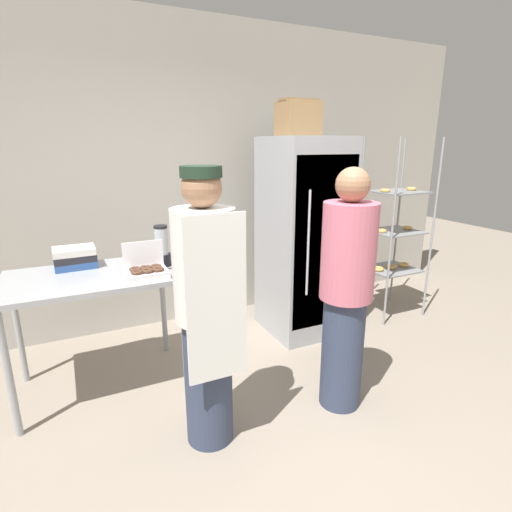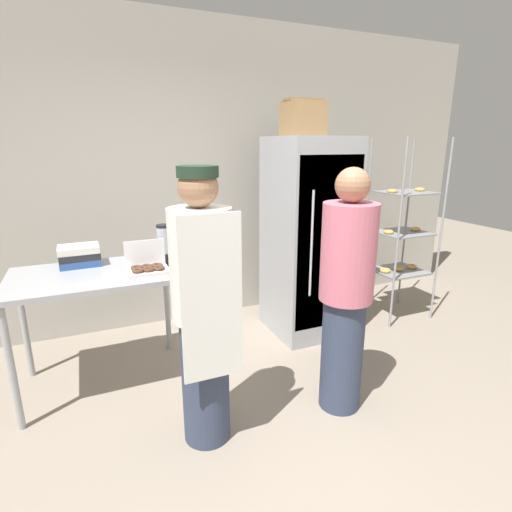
{
  "view_description": "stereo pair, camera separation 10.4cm",
  "coord_description": "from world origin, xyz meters",
  "views": [
    {
      "loc": [
        -1.2,
        -1.57,
        1.76
      ],
      "look_at": [
        -0.08,
        0.76,
        1.03
      ],
      "focal_mm": 28.0,
      "sensor_mm": 36.0,
      "label": 1
    },
    {
      "loc": [
        -1.1,
        -1.61,
        1.76
      ],
      "look_at": [
        -0.08,
        0.76,
        1.03
      ],
      "focal_mm": 28.0,
      "sensor_mm": 36.0,
      "label": 2
    }
  ],
  "objects": [
    {
      "name": "prep_counter",
      "position": [
        -1.08,
        1.31,
        0.79
      ],
      "size": [
        1.16,
        0.75,
        0.88
      ],
      "color": "#9EA0A5",
      "rests_on": "ground_plane"
    },
    {
      "name": "ground_plane",
      "position": [
        0.0,
        0.0,
        0.0
      ],
      "size": [
        14.0,
        14.0,
        0.0
      ],
      "primitive_type": "plane",
      "color": "gray"
    },
    {
      "name": "refrigerator",
      "position": [
        0.77,
        1.51,
        0.91
      ],
      "size": [
        0.67,
        0.74,
        1.83
      ],
      "color": "#9EA0A5",
      "rests_on": "ground_plane"
    },
    {
      "name": "donut_box",
      "position": [
        -0.75,
        1.08,
        0.93
      ],
      "size": [
        0.28,
        0.19,
        0.24
      ],
      "color": "white",
      "rests_on": "prep_counter"
    },
    {
      "name": "person_baker",
      "position": [
        -0.55,
        0.44,
        0.86
      ],
      "size": [
        0.35,
        0.37,
        1.65
      ],
      "color": "#333D56",
      "rests_on": "ground_plane"
    },
    {
      "name": "back_wall",
      "position": [
        0.0,
        2.31,
        1.45
      ],
      "size": [
        6.4,
        0.12,
        2.9
      ],
      "primitive_type": "cube",
      "color": "#ADA89E",
      "rests_on": "ground_plane"
    },
    {
      "name": "cardboard_storage_box",
      "position": [
        0.69,
        1.53,
        1.97
      ],
      "size": [
        0.33,
        0.28,
        0.3
      ],
      "color": "#937047",
      "rests_on": "refrigerator"
    },
    {
      "name": "baking_rack",
      "position": [
        1.83,
        1.44,
        0.88
      ],
      "size": [
        0.57,
        0.5,
        1.82
      ],
      "color": "#93969B",
      "rests_on": "ground_plane"
    },
    {
      "name": "binder_stack",
      "position": [
        -1.18,
        1.54,
        0.96
      ],
      "size": [
        0.3,
        0.23,
        0.15
      ],
      "color": "#2D5193",
      "rests_on": "prep_counter"
    },
    {
      "name": "person_customer",
      "position": [
        0.39,
        0.38,
        0.83
      ],
      "size": [
        0.35,
        0.35,
        1.63
      ],
      "color": "#333D56",
      "rests_on": "ground_plane"
    },
    {
      "name": "blender_pitcher",
      "position": [
        -0.59,
        1.3,
        1.02
      ],
      "size": [
        0.12,
        0.12,
        0.31
      ],
      "color": "black",
      "rests_on": "prep_counter"
    }
  ]
}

